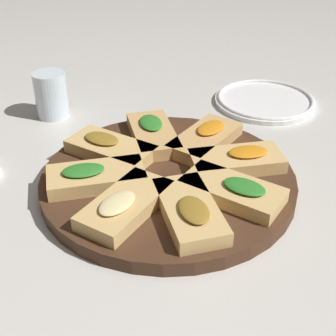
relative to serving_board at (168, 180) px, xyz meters
The scene contains 12 objects.
ground_plane 0.01m from the serving_board, ahead, with size 3.00×3.00×0.00m, color beige.
serving_board is the anchor object (origin of this frame).
focaccia_slice_0 0.12m from the serving_board, 108.93° to the right, with size 0.12×0.17×0.03m.
focaccia_slice_1 0.12m from the serving_board, 63.78° to the right, with size 0.14×0.17×0.03m.
focaccia_slice_2 0.12m from the serving_board, 16.78° to the right, with size 0.17×0.12×0.03m.
focaccia_slice_3 0.12m from the serving_board, 24.48° to the left, with size 0.17×0.13×0.03m.
focaccia_slice_4 0.12m from the serving_board, 68.95° to the left, with size 0.12×0.17×0.03m.
focaccia_slice_5 0.12m from the serving_board, 113.11° to the left, with size 0.13×0.17×0.03m.
focaccia_slice_6 0.12m from the serving_board, 161.54° to the left, with size 0.17×0.12×0.03m.
focaccia_slice_7 0.12m from the serving_board, 153.56° to the right, with size 0.17×0.14×0.03m.
plate_left 0.40m from the serving_board, 114.09° to the left, with size 0.23×0.23×0.02m.
water_glass 0.37m from the serving_board, 169.03° to the right, with size 0.07×0.07×0.10m, color silver.
Camera 1 is at (0.55, -0.34, 0.45)m, focal length 50.00 mm.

